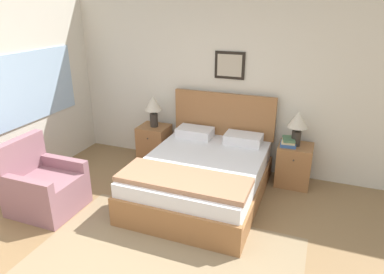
{
  "coord_description": "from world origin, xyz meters",
  "views": [
    {
      "loc": [
        1.29,
        -1.96,
        2.41
      ],
      "look_at": [
        -0.06,
        1.55,
        0.93
      ],
      "focal_mm": 32.0,
      "sensor_mm": 36.0,
      "label": 1
    }
  ],
  "objects_px": {
    "bed": "(202,175)",
    "nightstand_near_window": "(154,143)",
    "armchair": "(43,187)",
    "nightstand_by_door": "(294,165)",
    "table_lamp_near_window": "(153,106)",
    "table_lamp_by_door": "(298,122)"
  },
  "relations": [
    {
      "from": "table_lamp_by_door",
      "to": "armchair",
      "type": "bearing_deg",
      "value": -147.94
    },
    {
      "from": "bed",
      "to": "table_lamp_by_door",
      "type": "height_order",
      "value": "bed"
    },
    {
      "from": "table_lamp_near_window",
      "to": "nightstand_by_door",
      "type": "bearing_deg",
      "value": 0.06
    },
    {
      "from": "nightstand_near_window",
      "to": "table_lamp_by_door",
      "type": "relative_size",
      "value": 1.2
    },
    {
      "from": "nightstand_by_door",
      "to": "armchair",
      "type": "bearing_deg",
      "value": -148.03
    },
    {
      "from": "nightstand_near_window",
      "to": "bed",
      "type": "bearing_deg",
      "value": -34.92
    },
    {
      "from": "armchair",
      "to": "table_lamp_near_window",
      "type": "bearing_deg",
      "value": 159.63
    },
    {
      "from": "armchair",
      "to": "table_lamp_by_door",
      "type": "distance_m",
      "value": 3.36
    },
    {
      "from": "bed",
      "to": "armchair",
      "type": "relative_size",
      "value": 2.21
    },
    {
      "from": "armchair",
      "to": "nightstand_by_door",
      "type": "distance_m",
      "value": 3.31
    },
    {
      "from": "bed",
      "to": "nightstand_by_door",
      "type": "height_order",
      "value": "bed"
    },
    {
      "from": "armchair",
      "to": "table_lamp_by_door",
      "type": "bearing_deg",
      "value": 121.83
    },
    {
      "from": "nightstand_by_door",
      "to": "table_lamp_near_window",
      "type": "relative_size",
      "value": 1.2
    },
    {
      "from": "table_lamp_near_window",
      "to": "nightstand_near_window",
      "type": "bearing_deg",
      "value": 168.99
    },
    {
      "from": "nightstand_near_window",
      "to": "nightstand_by_door",
      "type": "relative_size",
      "value": 1.0
    },
    {
      "from": "bed",
      "to": "nightstand_near_window",
      "type": "relative_size",
      "value": 3.36
    },
    {
      "from": "nightstand_by_door",
      "to": "table_lamp_near_window",
      "type": "distance_m",
      "value": 2.26
    },
    {
      "from": "nightstand_near_window",
      "to": "nightstand_by_door",
      "type": "xyz_separation_m",
      "value": [
        2.18,
        0.0,
        0.0
      ]
    },
    {
      "from": "armchair",
      "to": "nightstand_by_door",
      "type": "xyz_separation_m",
      "value": [
        2.81,
        1.75,
        -0.0
      ]
    },
    {
      "from": "nightstand_near_window",
      "to": "table_lamp_near_window",
      "type": "xyz_separation_m",
      "value": [
        0.01,
        -0.0,
        0.63
      ]
    },
    {
      "from": "bed",
      "to": "nightstand_near_window",
      "type": "distance_m",
      "value": 1.33
    },
    {
      "from": "bed",
      "to": "nightstand_by_door",
      "type": "xyz_separation_m",
      "value": [
        1.09,
        0.76,
        -0.01
      ]
    }
  ]
}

